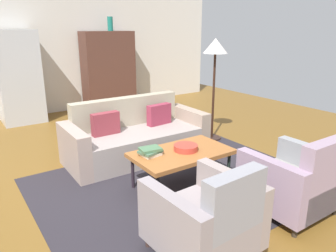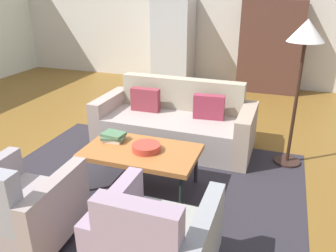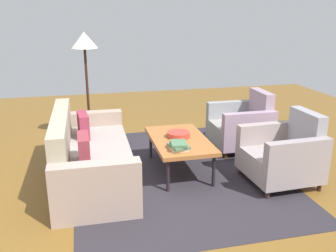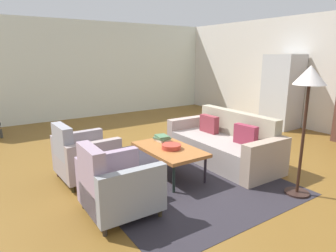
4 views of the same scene
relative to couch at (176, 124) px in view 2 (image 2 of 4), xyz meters
name	(u,v)px [view 2 (image 2 of 4)]	position (x,y,z in m)	size (l,w,h in m)	color
ground_plane	(129,153)	(-0.49, -0.49, -0.29)	(10.99, 10.99, 0.00)	brown
wall_back	(203,18)	(-0.49, 3.40, 1.11)	(9.16, 0.12, 2.80)	beige
area_rug	(144,184)	(0.00, -1.14, -0.28)	(3.40, 2.60, 0.01)	#2A262D
couch	(176,124)	(0.00, 0.00, 0.00)	(2.11, 0.93, 0.86)	gray
coffee_table	(141,153)	(0.00, -1.19, 0.13)	(1.20, 0.70, 0.45)	black
armchair_left	(17,212)	(-0.60, -2.35, 0.06)	(0.83, 0.83, 0.88)	#3B2823
armchair_right	(154,246)	(0.60, -2.35, 0.06)	(0.81, 0.81, 0.88)	#3A240F
fruit_bowl	(146,147)	(0.06, -1.19, 0.20)	(0.30, 0.30, 0.07)	#B8392C
book_stack	(114,137)	(-0.38, -1.07, 0.21)	(0.28, 0.24, 0.09)	beige
cabinet	(270,47)	(1.01, 3.06, 0.61)	(1.20, 0.51, 1.80)	#502F26
refrigerator	(173,42)	(-1.01, 2.95, 0.64)	(0.80, 0.73, 1.85)	#B7BABF
floor_lamp	(305,45)	(1.49, -0.09, 1.16)	(0.40, 0.40, 1.72)	#2F1E1A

